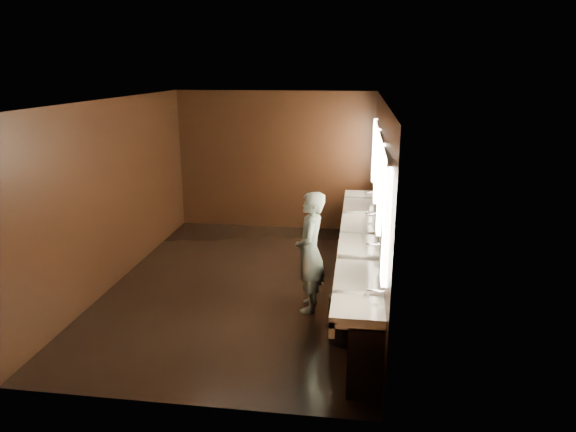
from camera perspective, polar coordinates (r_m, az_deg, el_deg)
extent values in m
plane|color=black|center=(8.08, -4.81, -7.50)|extent=(6.00, 6.00, 0.00)
cube|color=#2D2D2B|center=(7.41, -5.33, 12.73)|extent=(4.00, 6.00, 0.02)
cube|color=black|center=(10.51, -1.45, 6.13)|extent=(4.00, 0.02, 2.80)
cube|color=black|center=(4.89, -12.83, -6.38)|extent=(4.00, 0.02, 2.80)
cube|color=black|center=(8.30, -18.67, 2.52)|extent=(0.02, 6.00, 2.80)
cube|color=black|center=(7.45, 10.13, 1.64)|extent=(0.02, 6.00, 2.80)
cube|color=black|center=(7.75, 8.43, -5.44)|extent=(0.36, 5.40, 0.81)
cube|color=white|center=(7.60, 7.85, -2.29)|extent=(0.55, 5.40, 0.12)
cube|color=white|center=(7.63, 5.98, -2.79)|extent=(0.06, 5.40, 0.18)
cylinder|color=silver|center=(5.50, 9.74, -8.24)|extent=(0.18, 0.04, 0.04)
cylinder|color=silver|center=(6.86, 9.41, -3.18)|extent=(0.18, 0.04, 0.04)
cylinder|color=silver|center=(8.26, 9.19, 0.19)|extent=(0.18, 0.04, 0.04)
cylinder|color=silver|center=(9.68, 9.04, 2.57)|extent=(0.18, 0.04, 0.04)
cube|color=#FFE7BF|center=(5.05, 10.89, -1.32)|extent=(0.06, 0.22, 1.15)
cube|color=white|center=(5.82, 10.67, 1.04)|extent=(0.03, 1.32, 1.15)
cube|color=#FFE7BF|center=(6.59, 10.25, 2.85)|extent=(0.06, 0.23, 1.15)
cube|color=white|center=(7.37, 10.14, 4.28)|extent=(0.03, 1.32, 1.15)
cube|color=#FFE7BF|center=(8.16, 9.85, 5.44)|extent=(0.06, 0.23, 1.15)
cube|color=white|center=(8.94, 9.80, 6.38)|extent=(0.03, 1.32, 1.15)
cube|color=#FFE7BF|center=(9.73, 9.57, 7.18)|extent=(0.06, 0.22, 1.15)
imported|color=#99D7E5|center=(6.98, 2.47, -4.00)|extent=(0.40, 0.61, 1.67)
cylinder|color=black|center=(6.42, 6.23, -11.26)|extent=(0.49, 0.49, 0.58)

